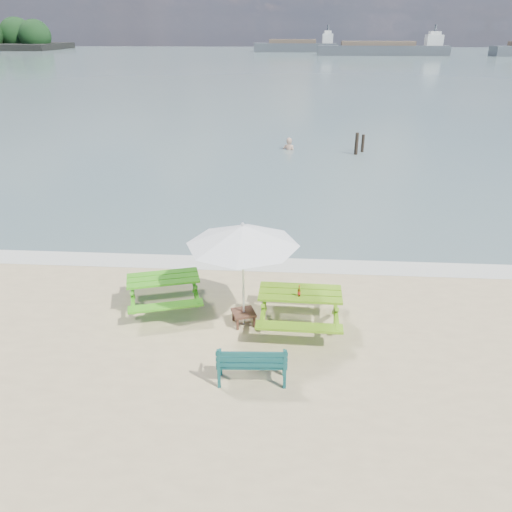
# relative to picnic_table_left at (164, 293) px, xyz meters

# --- Properties ---
(sea) EXTENTS (300.00, 300.00, 0.00)m
(sea) POSITION_rel_picnic_table_left_xyz_m (2.00, 82.83, -0.37)
(sea) COLOR slate
(sea) RESTS_ON ground
(foam_strip) EXTENTS (22.00, 0.90, 0.01)m
(foam_strip) POSITION_rel_picnic_table_left_xyz_m (2.00, 2.43, -0.37)
(foam_strip) COLOR silver
(foam_strip) RESTS_ON ground
(picnic_table_left) EXTENTS (2.08, 2.21, 0.78)m
(picnic_table_left) POSITION_rel_picnic_table_left_xyz_m (0.00, 0.00, 0.00)
(picnic_table_left) COLOR #3DA218
(picnic_table_left) RESTS_ON ground
(picnic_table_right) EXTENTS (1.82, 2.02, 0.85)m
(picnic_table_right) POSITION_rel_picnic_table_left_xyz_m (3.15, -0.60, 0.03)
(picnic_table_right) COLOR #6BA418
(picnic_table_right) RESTS_ON ground
(park_bench) EXTENTS (1.31, 0.51, 0.79)m
(park_bench) POSITION_rel_picnic_table_left_xyz_m (2.26, -2.57, -0.13)
(park_bench) COLOR #104343
(park_bench) RESTS_ON ground
(side_table) EXTENTS (0.61, 0.61, 0.31)m
(side_table) POSITION_rel_picnic_table_left_xyz_m (1.92, -0.62, -0.21)
(side_table) COLOR brown
(side_table) RESTS_ON ground
(patio_umbrella) EXTENTS (3.05, 3.05, 2.35)m
(patio_umbrella) POSITION_rel_picnic_table_left_xyz_m (1.92, -0.62, 1.76)
(patio_umbrella) COLOR silver
(patio_umbrella) RESTS_ON ground
(beer_bottle) EXTENTS (0.06, 0.06, 0.25)m
(beer_bottle) POSITION_rel_picnic_table_left_xyz_m (3.11, -0.79, 0.55)
(beer_bottle) COLOR #954C15
(beer_bottle) RESTS_ON picnic_table_right
(swimmer) EXTENTS (0.76, 0.59, 1.86)m
(swimmer) POSITION_rel_picnic_table_left_xyz_m (2.75, 16.75, -0.67)
(swimmer) COLOR tan
(swimmer) RESTS_ON ground
(mooring_pilings) EXTENTS (0.57, 0.77, 1.31)m
(mooring_pilings) POSITION_rel_picnic_table_left_xyz_m (6.37, 16.09, 0.04)
(mooring_pilings) COLOR black
(mooring_pilings) RESTS_ON ground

